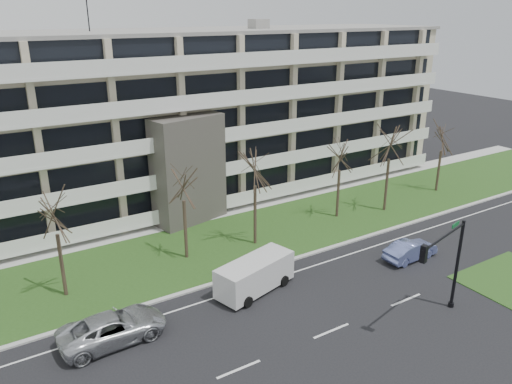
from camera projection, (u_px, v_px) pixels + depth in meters
ground at (331, 331)px, 27.94m from camera, size 160.00×160.00×0.00m
grass_verge at (221, 244)px, 38.28m from camera, size 90.00×10.00×0.06m
curb at (256, 271)px, 34.29m from camera, size 90.00×0.35×0.12m
sidewalk at (191, 220)px, 42.66m from camera, size 90.00×2.00×0.08m
grass_median at (512, 279)px, 33.31m from camera, size 7.00×5.00×0.06m
lane_edge_line at (268, 281)px, 33.11m from camera, size 90.00×0.12×0.01m
apartment_building at (155, 118)px, 45.49m from camera, size 60.50×15.10×18.75m
silver_pickup at (113, 328)px, 26.88m from camera, size 5.83×2.82×1.60m
blue_sedan at (410, 250)px, 35.79m from camera, size 4.32×1.59×1.41m
white_van at (256, 272)px, 31.64m from camera, size 5.78×3.35×2.11m
traffic_signal at (447, 260)px, 27.82m from camera, size 4.97×1.46×5.89m
tree_2 at (53, 209)px, 29.44m from camera, size 3.76×3.76×7.52m
tree_3 at (183, 177)px, 34.11m from camera, size 3.96×3.96×7.91m
tree_4 at (255, 162)px, 36.16m from camera, size 4.21×4.21×8.41m
tree_5 at (341, 151)px, 41.38m from camera, size 3.79×3.79×7.57m
tree_6 at (391, 138)px, 42.51m from camera, size 4.29×4.29×8.58m
tree_7 at (443, 135)px, 47.65m from camera, size 3.67×3.67×7.34m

